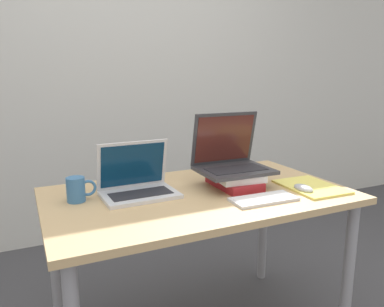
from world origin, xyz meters
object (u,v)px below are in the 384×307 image
mouse (303,188)px  laptop_left (137,184)px  book_stack (235,179)px  laptop_on_books (231,159)px  notepad (311,187)px  mug (77,189)px  wireless_keyboard (264,199)px

mouse → laptop_left: bearing=158.2°
book_stack → laptop_on_books: size_ratio=0.80×
laptop_left → notepad: bearing=-17.8°
laptop_left → notepad: 0.80m
laptop_on_books → mug: 0.70m
book_stack → wireless_keyboard: (0.01, -0.22, -0.03)m
laptop_left → notepad: (0.76, -0.24, -0.04)m
mouse → notepad: mouse is taller
book_stack → notepad: (0.31, -0.17, -0.03)m
mug → notepad: bearing=-14.7°
mouse → laptop_on_books: bearing=135.9°
laptop_left → book_stack: size_ratio=1.22×
laptop_on_books → notepad: bearing=-32.8°
laptop_left → wireless_keyboard: laptop_left is taller
laptop_on_books → notepad: size_ratio=1.06×
laptop_left → laptop_on_books: size_ratio=0.97×
laptop_left → book_stack: bearing=-9.5°
book_stack → laptop_on_books: 0.09m
wireless_keyboard → mouse: size_ratio=2.66×
mouse → mug: bearing=162.5°
laptop_left → wireless_keyboard: size_ratio=1.14×
laptop_on_books → mug: bearing=174.9°
book_stack → mug: (-0.70, 0.10, 0.01)m
mug → laptop_on_books: bearing=-5.1°
wireless_keyboard → mouse: (0.23, 0.02, 0.01)m
laptop_left → mug: size_ratio=2.65×
wireless_keyboard → notepad: bearing=10.2°
book_stack → notepad: 0.35m
laptop_on_books → mouse: laptop_on_books is taller
laptop_left → notepad: size_ratio=1.03×
mouse → book_stack: bearing=140.1°
wireless_keyboard → notepad: (0.30, 0.05, -0.00)m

